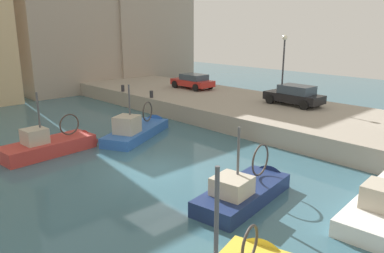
{
  "coord_description": "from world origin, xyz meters",
  "views": [
    {
      "loc": [
        -10.43,
        -13.43,
        6.68
      ],
      "look_at": [
        3.64,
        1.46,
        1.2
      ],
      "focal_mm": 35.48,
      "sensor_mm": 36.0,
      "label": 1
    }
  ],
  "objects_px": {
    "mooring_bollard_mid": "(151,94)",
    "mooring_bollard_north": "(123,88)",
    "fishing_boat_red": "(55,150)",
    "parked_car_black": "(295,95)",
    "fishing_boat_blue": "(139,133)",
    "parked_car_red": "(193,81)",
    "quay_streetlamp": "(284,58)",
    "fishing_boat_navy": "(248,195)"
  },
  "relations": [
    {
      "from": "fishing_boat_navy",
      "to": "parked_car_red",
      "type": "xyz_separation_m",
      "value": [
        12.03,
        15.86,
        1.76
      ]
    },
    {
      "from": "parked_car_red",
      "to": "mooring_bollard_mid",
      "type": "distance_m",
      "value": 5.53
    },
    {
      "from": "fishing_boat_red",
      "to": "quay_streetlamp",
      "type": "height_order",
      "value": "quay_streetlamp"
    },
    {
      "from": "fishing_boat_red",
      "to": "parked_car_black",
      "type": "relative_size",
      "value": 1.39
    },
    {
      "from": "mooring_bollard_mid",
      "to": "mooring_bollard_north",
      "type": "relative_size",
      "value": 1.0
    },
    {
      "from": "fishing_boat_red",
      "to": "quay_streetlamp",
      "type": "bearing_deg",
      "value": -14.73
    },
    {
      "from": "fishing_boat_red",
      "to": "parked_car_black",
      "type": "bearing_deg",
      "value": -18.59
    },
    {
      "from": "fishing_boat_navy",
      "to": "fishing_boat_blue",
      "type": "bearing_deg",
      "value": 78.48
    },
    {
      "from": "parked_car_red",
      "to": "parked_car_black",
      "type": "distance_m",
      "value": 10.24
    },
    {
      "from": "fishing_boat_blue",
      "to": "parked_car_red",
      "type": "height_order",
      "value": "fishing_boat_blue"
    },
    {
      "from": "mooring_bollard_mid",
      "to": "quay_streetlamp",
      "type": "bearing_deg",
      "value": -55.17
    },
    {
      "from": "fishing_boat_navy",
      "to": "fishing_boat_red",
      "type": "height_order",
      "value": "fishing_boat_red"
    },
    {
      "from": "fishing_boat_red",
      "to": "quay_streetlamp",
      "type": "relative_size",
      "value": 1.2
    },
    {
      "from": "fishing_boat_blue",
      "to": "mooring_bollard_north",
      "type": "xyz_separation_m",
      "value": [
        4.52,
        8.6,
        1.33
      ]
    },
    {
      "from": "parked_car_black",
      "to": "mooring_bollard_north",
      "type": "height_order",
      "value": "parked_car_black"
    },
    {
      "from": "fishing_boat_navy",
      "to": "fishing_boat_blue",
      "type": "height_order",
      "value": "fishing_boat_blue"
    },
    {
      "from": "fishing_boat_navy",
      "to": "parked_car_red",
      "type": "height_order",
      "value": "fishing_boat_navy"
    },
    {
      "from": "fishing_boat_navy",
      "to": "parked_car_black",
      "type": "relative_size",
      "value": 1.36
    },
    {
      "from": "parked_car_red",
      "to": "quay_streetlamp",
      "type": "distance_m",
      "value": 9.49
    },
    {
      "from": "fishing_boat_navy",
      "to": "quay_streetlamp",
      "type": "bearing_deg",
      "value": 28.77
    },
    {
      "from": "parked_car_red",
      "to": "mooring_bollard_north",
      "type": "xyz_separation_m",
      "value": [
        -5.42,
        2.99,
        -0.4
      ]
    },
    {
      "from": "fishing_boat_blue",
      "to": "quay_streetlamp",
      "type": "distance_m",
      "value": 11.59
    },
    {
      "from": "fishing_boat_blue",
      "to": "mooring_bollard_mid",
      "type": "distance_m",
      "value": 6.58
    },
    {
      "from": "fishing_boat_red",
      "to": "parked_car_red",
      "type": "height_order",
      "value": "fishing_boat_red"
    },
    {
      "from": "parked_car_red",
      "to": "mooring_bollard_north",
      "type": "bearing_deg",
      "value": 151.12
    },
    {
      "from": "mooring_bollard_mid",
      "to": "mooring_bollard_north",
      "type": "xyz_separation_m",
      "value": [
        0.0,
        4.0,
        0.0
      ]
    },
    {
      "from": "fishing_boat_navy",
      "to": "fishing_boat_blue",
      "type": "xyz_separation_m",
      "value": [
        2.09,
        10.25,
        0.03
      ]
    },
    {
      "from": "mooring_bollard_mid",
      "to": "fishing_boat_red",
      "type": "bearing_deg",
      "value": -157.39
    },
    {
      "from": "fishing_boat_navy",
      "to": "mooring_bollard_mid",
      "type": "distance_m",
      "value": 16.31
    },
    {
      "from": "quay_streetlamp",
      "to": "fishing_boat_navy",
      "type": "bearing_deg",
      "value": -151.23
    },
    {
      "from": "parked_car_black",
      "to": "mooring_bollard_mid",
      "type": "xyz_separation_m",
      "value": [
        -5.6,
        9.23,
        -0.45
      ]
    },
    {
      "from": "fishing_boat_blue",
      "to": "fishing_boat_red",
      "type": "xyz_separation_m",
      "value": [
        -5.25,
        0.54,
        -0.04
      ]
    },
    {
      "from": "parked_car_red",
      "to": "mooring_bollard_mid",
      "type": "relative_size",
      "value": 7.25
    },
    {
      "from": "fishing_boat_navy",
      "to": "mooring_bollard_north",
      "type": "bearing_deg",
      "value": 70.69
    },
    {
      "from": "fishing_boat_blue",
      "to": "mooring_bollard_north",
      "type": "distance_m",
      "value": 9.81
    },
    {
      "from": "fishing_boat_red",
      "to": "mooring_bollard_mid",
      "type": "distance_m",
      "value": 10.67
    },
    {
      "from": "mooring_bollard_north",
      "to": "fishing_boat_blue",
      "type": "bearing_deg",
      "value": -117.7
    },
    {
      "from": "fishing_boat_blue",
      "to": "mooring_bollard_north",
      "type": "bearing_deg",
      "value": 62.3
    },
    {
      "from": "fishing_boat_navy",
      "to": "mooring_bollard_mid",
      "type": "xyz_separation_m",
      "value": [
        6.6,
        14.85,
        1.36
      ]
    },
    {
      "from": "parked_car_black",
      "to": "mooring_bollard_north",
      "type": "relative_size",
      "value": 7.57
    },
    {
      "from": "fishing_boat_navy",
      "to": "mooring_bollard_mid",
      "type": "height_order",
      "value": "fishing_boat_navy"
    },
    {
      "from": "parked_car_black",
      "to": "quay_streetlamp",
      "type": "relative_size",
      "value": 0.86
    }
  ]
}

